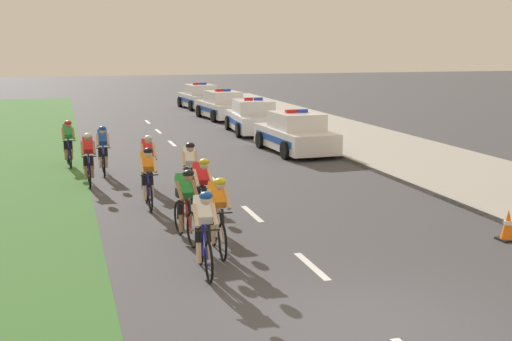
% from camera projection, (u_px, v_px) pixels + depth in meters
% --- Properties ---
extents(ground_plane, '(160.00, 160.00, 0.00)m').
position_uv_depth(ground_plane, '(385.00, 331.00, 9.52)').
color(ground_plane, '#424247').
extents(sidewalk_slab, '(4.98, 60.00, 0.12)m').
position_uv_depth(sidewalk_slab, '(400.00, 152.00, 24.78)').
color(sidewalk_slab, '#A3A099').
rests_on(sidewalk_slab, ground).
extents(kerb_edge, '(0.16, 60.00, 0.13)m').
position_uv_depth(kerb_edge, '(339.00, 155.00, 24.13)').
color(kerb_edge, '#9E9E99').
rests_on(kerb_edge, ground).
extents(lane_markings_centre, '(0.14, 29.60, 0.01)m').
position_uv_depth(lane_markings_centre, '(202.00, 169.00, 21.74)').
color(lane_markings_centre, white).
rests_on(lane_markings_centre, ground).
extents(cyclist_lead, '(0.43, 1.72, 1.56)m').
position_uv_depth(cyclist_lead, '(204.00, 230.00, 11.75)').
color(cyclist_lead, black).
rests_on(cyclist_lead, ground).
extents(cyclist_second, '(0.42, 1.72, 1.56)m').
position_uv_depth(cyclist_second, '(218.00, 213.00, 12.91)').
color(cyclist_second, black).
rests_on(cyclist_second, ground).
extents(cyclist_third, '(0.45, 1.72, 1.56)m').
position_uv_depth(cyclist_third, '(185.00, 203.00, 13.70)').
color(cyclist_third, black).
rests_on(cyclist_third, ground).
extents(cyclist_fourth, '(0.42, 1.72, 1.56)m').
position_uv_depth(cyclist_fourth, '(202.00, 190.00, 14.99)').
color(cyclist_fourth, black).
rests_on(cyclist_fourth, ground).
extents(cyclist_fifth, '(0.42, 1.72, 1.56)m').
position_uv_depth(cyclist_fifth, '(148.00, 176.00, 16.53)').
color(cyclist_fifth, black).
rests_on(cyclist_fifth, ground).
extents(cyclist_sixth, '(0.45, 1.72, 1.56)m').
position_uv_depth(cyclist_sixth, '(190.00, 170.00, 17.38)').
color(cyclist_sixth, black).
rests_on(cyclist_sixth, ground).
extents(cyclist_seventh, '(0.42, 1.72, 1.56)m').
position_uv_depth(cyclist_seventh, '(148.00, 161.00, 18.72)').
color(cyclist_seventh, black).
rests_on(cyclist_seventh, ground).
extents(cyclist_eighth, '(0.42, 1.72, 1.56)m').
position_uv_depth(cyclist_eighth, '(88.00, 158.00, 19.18)').
color(cyclist_eighth, black).
rests_on(cyclist_eighth, ground).
extents(cyclist_ninth, '(0.42, 1.72, 1.56)m').
position_uv_depth(cyclist_ninth, '(103.00, 149.00, 20.75)').
color(cyclist_ninth, black).
rests_on(cyclist_ninth, ground).
extents(cyclist_tenth, '(0.44, 1.72, 1.56)m').
position_uv_depth(cyclist_tenth, '(68.00, 142.00, 22.21)').
color(cyclist_tenth, black).
rests_on(cyclist_tenth, ground).
extents(police_car_nearest, '(2.14, 4.47, 1.59)m').
position_uv_depth(police_car_nearest, '(295.00, 134.00, 25.05)').
color(police_car_nearest, white).
rests_on(police_car_nearest, ground).
extents(police_car_second, '(2.22, 4.51, 1.59)m').
position_uv_depth(police_car_second, '(253.00, 118.00, 30.54)').
color(police_car_second, silver).
rests_on(police_car_second, ground).
extents(police_car_third, '(2.29, 4.54, 1.59)m').
position_uv_depth(police_car_third, '(222.00, 106.00, 36.23)').
color(police_car_third, white).
rests_on(police_car_third, ground).
extents(police_car_furthest, '(2.26, 4.52, 1.59)m').
position_uv_depth(police_car_furthest, '(200.00, 98.00, 42.11)').
color(police_car_furthest, silver).
rests_on(police_car_furthest, ground).
extents(traffic_cone_mid, '(0.36, 0.36, 0.64)m').
position_uv_depth(traffic_cone_mid, '(508.00, 225.00, 13.85)').
color(traffic_cone_mid, black).
rests_on(traffic_cone_mid, ground).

